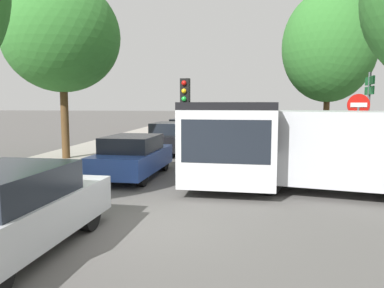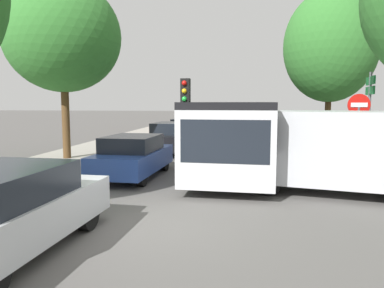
{
  "view_description": "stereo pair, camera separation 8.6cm",
  "coord_description": "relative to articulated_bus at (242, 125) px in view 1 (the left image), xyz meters",
  "views": [
    {
      "loc": [
        1.78,
        -7.34,
        2.56
      ],
      "look_at": [
        0.2,
        4.66,
        1.2
      ],
      "focal_mm": 35.0,
      "sensor_mm": 36.0,
      "label": 1
    },
    {
      "loc": [
        1.86,
        -7.33,
        2.56
      ],
      "look_at": [
        0.2,
        4.66,
        1.2
      ],
      "focal_mm": 35.0,
      "sensor_mm": 36.0,
      "label": 2
    }
  ],
  "objects": [
    {
      "name": "ground_plane",
      "position": [
        -1.82,
        -10.58,
        -1.48
      ],
      "size": [
        200.0,
        200.0,
        0.0
      ],
      "primitive_type": "plane",
      "color": "#565451"
    },
    {
      "name": "kerb_strip_left",
      "position": [
        -7.74,
        4.25,
        -1.41
      ],
      "size": [
        3.2,
        39.66,
        0.14
      ],
      "primitive_type": "cube",
      "color": "#9E998E",
      "rests_on": "ground"
    },
    {
      "name": "articulated_bus",
      "position": [
        0.0,
        0.0,
        0.0
      ],
      "size": [
        3.46,
        17.32,
        2.56
      ],
      "rotation": [
        0.0,
        0.0,
        -1.62
      ],
      "color": "silver",
      "rests_on": "ground"
    },
    {
      "name": "city_bus_rear",
      "position": [
        -3.71,
        19.08,
        -0.05
      ],
      "size": [
        2.85,
        11.54,
        2.47
      ],
      "rotation": [
        0.0,
        0.0,
        1.54
      ],
      "color": "red",
      "rests_on": "ground"
    },
    {
      "name": "queued_car_silver",
      "position": [
        -3.88,
        -12.33,
        -0.72
      ],
      "size": [
        2.05,
        4.39,
        1.49
      ],
      "rotation": [
        0.0,
        0.0,
        1.52
      ],
      "color": "#B7BABF",
      "rests_on": "ground"
    },
    {
      "name": "queued_car_blue",
      "position": [
        -3.68,
        -5.69,
        -0.75
      ],
      "size": [
        1.96,
        4.2,
        1.43
      ],
      "rotation": [
        0.0,
        0.0,
        1.52
      ],
      "color": "#284799",
      "rests_on": "ground"
    },
    {
      "name": "queued_car_black",
      "position": [
        -3.48,
        0.54,
        -0.69
      ],
      "size": [
        2.12,
        4.53,
        1.54
      ],
      "rotation": [
        0.0,
        0.0,
        1.52
      ],
      "color": "black",
      "rests_on": "ground"
    },
    {
      "name": "queued_car_graphite",
      "position": [
        -3.66,
        6.36,
        -0.73
      ],
      "size": [
        2.03,
        4.34,
        1.48
      ],
      "rotation": [
        0.0,
        0.0,
        1.52
      ],
      "color": "#47474C",
      "rests_on": "ground"
    },
    {
      "name": "white_van",
      "position": [
        2.74,
        -7.19,
        -0.23
      ],
      "size": [
        5.3,
        2.98,
        2.31
      ],
      "rotation": [
        0.0,
        0.0,
        2.92
      ],
      "color": "#B7BABF",
      "rests_on": "ground"
    },
    {
      "name": "traffic_light",
      "position": [
        -2.06,
        -4.52,
        1.02
      ],
      "size": [
        0.35,
        0.38,
        3.4
      ],
      "rotation": [
        0.0,
        0.0,
        -1.71
      ],
      "color": "#56595E",
      "rests_on": "ground"
    },
    {
      "name": "no_entry_sign",
      "position": [
        3.66,
        -5.36,
        0.4
      ],
      "size": [
        0.7,
        0.08,
        2.82
      ],
      "rotation": [
        0.0,
        0.0,
        -1.57
      ],
      "color": "#56595E",
      "rests_on": "ground"
    },
    {
      "name": "direction_sign_post",
      "position": [
        4.39,
        -4.01,
        1.08
      ],
      "size": [
        0.23,
        1.4,
        3.6
      ],
      "rotation": [
        0.0,
        0.0,
        3.02
      ],
      "color": "#56595E",
      "rests_on": "ground"
    },
    {
      "name": "tree_left_mid",
      "position": [
        -7.56,
        -2.68,
        3.82
      ],
      "size": [
        4.86,
        4.86,
        7.63
      ],
      "color": "#51381E",
      "rests_on": "ground"
    },
    {
      "name": "tree_right_mid",
      "position": [
        4.76,
        4.26,
        4.17
      ],
      "size": [
        5.15,
        5.15,
        8.76
      ],
      "color": "#51381E",
      "rests_on": "ground"
    }
  ]
}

